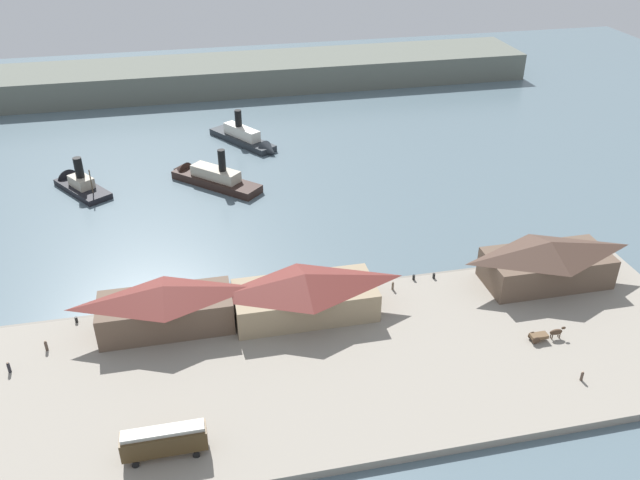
{
  "coord_description": "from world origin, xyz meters",
  "views": [
    {
      "loc": [
        -17.5,
        -90.72,
        62.39
      ],
      "look_at": [
        4.49,
        9.89,
        2.0
      ],
      "focal_mm": 37.12,
      "sensor_mm": 36.0,
      "label": 1
    }
  ],
  "objects_px": {
    "pedestrian_by_tram": "(582,376)",
    "ferry_near_quay": "(77,183)",
    "mooring_post_center_west": "(76,320)",
    "ferry_shed_central_terminal": "(305,294)",
    "street_tram": "(164,440)",
    "ferry_shed_east_terminal": "(547,262)",
    "pedestrian_near_east_shed": "(9,368)",
    "ferry_departing_north": "(248,139)",
    "ferry_shed_west_terminal": "(165,307)",
    "mooring_post_west": "(434,276)",
    "pedestrian_standing_center": "(46,346)",
    "mooring_post_east": "(414,277)",
    "pedestrian_at_waters_edge": "(393,286)",
    "ferry_moored_west": "(208,177)",
    "horse_cart": "(546,334)"
  },
  "relations": [
    {
      "from": "ferry_shed_west_terminal",
      "to": "pedestrian_standing_center",
      "type": "distance_m",
      "value": 17.31
    },
    {
      "from": "mooring_post_west",
      "to": "ferry_moored_west",
      "type": "distance_m",
      "value": 58.59
    },
    {
      "from": "pedestrian_by_tram",
      "to": "mooring_post_center_west",
      "type": "bearing_deg",
      "value": 157.59
    },
    {
      "from": "ferry_near_quay",
      "to": "ferry_shed_east_terminal",
      "type": "bearing_deg",
      "value": -35.16
    },
    {
      "from": "ferry_shed_west_terminal",
      "to": "ferry_departing_north",
      "type": "xyz_separation_m",
      "value": [
        20.68,
        71.39,
        -3.41
      ]
    },
    {
      "from": "ferry_shed_west_terminal",
      "to": "horse_cart",
      "type": "relative_size",
      "value": 3.61
    },
    {
      "from": "pedestrian_standing_center",
      "to": "mooring_post_west",
      "type": "height_order",
      "value": "pedestrian_standing_center"
    },
    {
      "from": "ferry_shed_west_terminal",
      "to": "pedestrian_by_tram",
      "type": "relative_size",
      "value": 12.71
    },
    {
      "from": "street_tram",
      "to": "horse_cart",
      "type": "bearing_deg",
      "value": 10.41
    },
    {
      "from": "mooring_post_east",
      "to": "ferry_near_quay",
      "type": "relative_size",
      "value": 0.05
    },
    {
      "from": "ferry_departing_north",
      "to": "pedestrian_standing_center",
      "type": "bearing_deg",
      "value": -117.22
    },
    {
      "from": "mooring_post_west",
      "to": "ferry_near_quay",
      "type": "relative_size",
      "value": 0.05
    },
    {
      "from": "pedestrian_standing_center",
      "to": "mooring_post_center_west",
      "type": "relative_size",
      "value": 1.91
    },
    {
      "from": "mooring_post_east",
      "to": "pedestrian_at_waters_edge",
      "type": "bearing_deg",
      "value": -155.08
    },
    {
      "from": "pedestrian_near_east_shed",
      "to": "ferry_departing_north",
      "type": "height_order",
      "value": "ferry_departing_north"
    },
    {
      "from": "ferry_shed_west_terminal",
      "to": "mooring_post_west",
      "type": "relative_size",
      "value": 21.96
    },
    {
      "from": "ferry_shed_east_terminal",
      "to": "mooring_post_center_west",
      "type": "xyz_separation_m",
      "value": [
        -74.44,
        5.0,
        -3.38
      ]
    },
    {
      "from": "ferry_shed_east_terminal",
      "to": "mooring_post_center_west",
      "type": "distance_m",
      "value": 74.69
    },
    {
      "from": "pedestrian_standing_center",
      "to": "ferry_near_quay",
      "type": "distance_m",
      "value": 56.67
    },
    {
      "from": "pedestrian_standing_center",
      "to": "mooring_post_east",
      "type": "bearing_deg",
      "value": 5.98
    },
    {
      "from": "pedestrian_near_east_shed",
      "to": "ferry_departing_north",
      "type": "distance_m",
      "value": 87.69
    },
    {
      "from": "ferry_shed_east_terminal",
      "to": "ferry_near_quay",
      "type": "xyz_separation_m",
      "value": [
        -79.09,
        55.71,
        -3.77
      ]
    },
    {
      "from": "pedestrian_near_east_shed",
      "to": "mooring_post_west",
      "type": "distance_m",
      "value": 65.5
    },
    {
      "from": "ferry_shed_central_terminal",
      "to": "pedestrian_at_waters_edge",
      "type": "bearing_deg",
      "value": 11.77
    },
    {
      "from": "ferry_departing_north",
      "to": "ferry_shed_east_terminal",
      "type": "bearing_deg",
      "value": -60.86
    },
    {
      "from": "street_tram",
      "to": "ferry_departing_north",
      "type": "distance_m",
      "value": 98.53
    },
    {
      "from": "ferry_near_quay",
      "to": "ferry_shed_central_terminal",
      "type": "bearing_deg",
      "value": -55.17
    },
    {
      "from": "pedestrian_near_east_shed",
      "to": "ferry_departing_north",
      "type": "xyz_separation_m",
      "value": [
        41.97,
        76.99,
        -0.51
      ]
    },
    {
      "from": "pedestrian_by_tram",
      "to": "ferry_near_quay",
      "type": "height_order",
      "value": "ferry_near_quay"
    },
    {
      "from": "ferry_shed_west_terminal",
      "to": "pedestrian_at_waters_edge",
      "type": "distance_m",
      "value": 36.0
    },
    {
      "from": "pedestrian_by_tram",
      "to": "horse_cart",
      "type": "bearing_deg",
      "value": 92.47
    },
    {
      "from": "pedestrian_at_waters_edge",
      "to": "mooring_post_west",
      "type": "xyz_separation_m",
      "value": [
        7.71,
        1.7,
        -0.24
      ]
    },
    {
      "from": "pedestrian_standing_center",
      "to": "ferry_shed_west_terminal",
      "type": "bearing_deg",
      "value": 6.1
    },
    {
      "from": "street_tram",
      "to": "ferry_near_quay",
      "type": "relative_size",
      "value": 0.59
    },
    {
      "from": "ferry_departing_north",
      "to": "ferry_near_quay",
      "type": "bearing_deg",
      "value": -156.9
    },
    {
      "from": "ferry_shed_west_terminal",
      "to": "pedestrian_standing_center",
      "type": "relative_size",
      "value": 11.51
    },
    {
      "from": "ferry_shed_central_terminal",
      "to": "street_tram",
      "type": "bearing_deg",
      "value": -131.94
    },
    {
      "from": "pedestrian_at_waters_edge",
      "to": "pedestrian_standing_center",
      "type": "distance_m",
      "value": 52.93
    },
    {
      "from": "ferry_shed_west_terminal",
      "to": "ferry_departing_north",
      "type": "relative_size",
      "value": 0.92
    },
    {
      "from": "ferry_shed_west_terminal",
      "to": "ferry_moored_west",
      "type": "xyz_separation_m",
      "value": [
        9.52,
        51.59,
        -3.39
      ]
    },
    {
      "from": "pedestrian_near_east_shed",
      "to": "ferry_near_quay",
      "type": "relative_size",
      "value": 0.11
    },
    {
      "from": "horse_cart",
      "to": "pedestrian_near_east_shed",
      "type": "distance_m",
      "value": 75.48
    },
    {
      "from": "ferry_shed_central_terminal",
      "to": "street_tram",
      "type": "height_order",
      "value": "ferry_shed_central_terminal"
    },
    {
      "from": "ferry_shed_east_terminal",
      "to": "pedestrian_standing_center",
      "type": "xyz_separation_m",
      "value": [
        -77.93,
        -0.94,
        -3.04
      ]
    },
    {
      "from": "ferry_shed_east_terminal",
      "to": "pedestrian_near_east_shed",
      "type": "xyz_separation_m",
      "value": [
        -82.25,
        -4.73,
        -3.02
      ]
    },
    {
      "from": "pedestrian_at_waters_edge",
      "to": "pedestrian_near_east_shed",
      "type": "height_order",
      "value": "pedestrian_near_east_shed"
    },
    {
      "from": "ferry_near_quay",
      "to": "street_tram",
      "type": "bearing_deg",
      "value": -77.64
    },
    {
      "from": "ferry_shed_east_terminal",
      "to": "ferry_near_quay",
      "type": "distance_m",
      "value": 96.81
    },
    {
      "from": "ferry_shed_central_terminal",
      "to": "horse_cart",
      "type": "bearing_deg",
      "value": -22.76
    },
    {
      "from": "street_tram",
      "to": "ferry_near_quay",
      "type": "distance_m",
      "value": 81.54
    }
  ]
}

